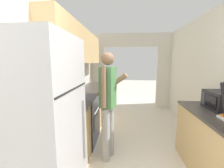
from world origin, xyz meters
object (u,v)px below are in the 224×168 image
(range_oven, at_px, (81,119))
(refrigerator, at_px, (43,127))
(person, at_px, (108,103))
(microwave, at_px, (221,101))

(range_oven, bearing_deg, refrigerator, -89.06)
(refrigerator, height_order, person, refrigerator)
(range_oven, bearing_deg, person, -38.02)
(refrigerator, relative_size, person, 1.06)
(refrigerator, bearing_deg, microwave, 19.96)
(person, height_order, microwave, person)
(refrigerator, height_order, microwave, refrigerator)
(person, bearing_deg, range_oven, 70.96)
(range_oven, bearing_deg, microwave, -14.31)
(refrigerator, relative_size, microwave, 4.03)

